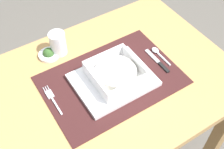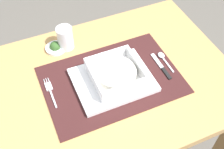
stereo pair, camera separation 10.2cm
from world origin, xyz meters
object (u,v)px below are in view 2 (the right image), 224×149
object	(u,v)px
spoon	(163,57)
drinking_glass	(65,39)
porridge_bowl	(116,74)
condiment_saucer	(55,47)
dining_table	(111,98)
fork	(50,90)
butter_knife	(162,68)

from	to	relation	value
spoon	drinking_glass	xyz separation A→B (m)	(-0.31, 0.21, 0.03)
porridge_bowl	condiment_saucer	size ratio (longest dim) A/B	2.19
dining_table	condiment_saucer	bearing A→B (deg)	121.89
dining_table	porridge_bowl	world-z (taller)	porridge_bowl
dining_table	porridge_bowl	distance (m)	0.16
dining_table	porridge_bowl	xyz separation A→B (m)	(0.01, -0.02, 0.16)
dining_table	fork	distance (m)	0.25
butter_knife	dining_table	bearing A→B (deg)	171.81
fork	drinking_glass	distance (m)	0.23
fork	spoon	world-z (taller)	spoon
butter_knife	condiment_saucer	bearing A→B (deg)	143.45
porridge_bowl	fork	size ratio (longest dim) A/B	1.27
porridge_bowl	drinking_glass	size ratio (longest dim) A/B	1.85
drinking_glass	condiment_saucer	xyz separation A→B (m)	(-0.04, 0.00, -0.03)
porridge_bowl	butter_knife	xyz separation A→B (m)	(0.18, -0.01, -0.03)
drinking_glass	dining_table	bearing A→B (deg)	-66.60
porridge_bowl	drinking_glass	bearing A→B (deg)	114.25
dining_table	spoon	bearing A→B (deg)	3.58
dining_table	condiment_saucer	xyz separation A→B (m)	(-0.14, 0.22, 0.13)
dining_table	butter_knife	xyz separation A→B (m)	(0.19, -0.03, 0.13)
porridge_bowl	condiment_saucer	world-z (taller)	porridge_bowl
porridge_bowl	spoon	bearing A→B (deg)	8.28
dining_table	condiment_saucer	distance (m)	0.29
spoon	drinking_glass	bearing A→B (deg)	147.38
fork	butter_knife	bearing A→B (deg)	-11.71
spoon	butter_knife	world-z (taller)	spoon
dining_table	butter_knife	world-z (taller)	butter_knife
porridge_bowl	condiment_saucer	distance (m)	0.28
condiment_saucer	fork	bearing A→B (deg)	-111.80
spoon	drinking_glass	size ratio (longest dim) A/B	1.16
dining_table	fork	bearing A→B (deg)	171.27
dining_table	butter_knife	size ratio (longest dim) A/B	6.58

